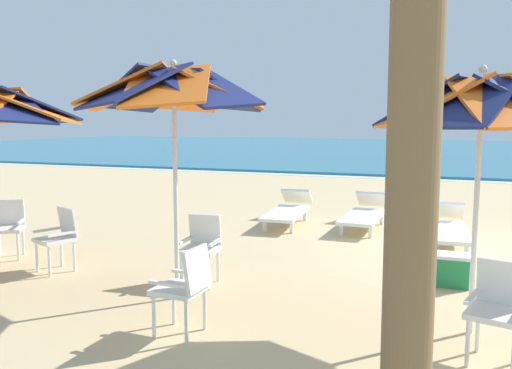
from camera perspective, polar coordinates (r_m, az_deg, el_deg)
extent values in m
plane|color=#D3B784|center=(8.41, 22.75, -7.70)|extent=(80.00, 80.00, 0.00)
cube|color=teal|center=(37.43, 21.16, 3.44)|extent=(80.00, 36.00, 0.10)
cube|color=white|center=(19.19, 21.59, 0.36)|extent=(80.00, 0.70, 0.01)
cylinder|color=silver|center=(5.43, 22.55, -4.42)|extent=(0.05, 0.05, 2.06)
cube|color=navy|center=(5.79, 24.79, 7.95)|extent=(1.04, 1.10, 0.49)
cube|color=orange|center=(5.78, 21.12, 8.12)|extent=(1.04, 1.09, 0.49)
cube|color=navy|center=(5.52, 18.42, 8.31)|extent=(1.10, 1.04, 0.49)
cube|color=orange|center=(5.16, 18.26, 8.43)|extent=(1.09, 1.04, 0.49)
cube|color=navy|center=(4.89, 21.20, 8.41)|extent=(1.04, 1.10, 0.49)
cube|color=orange|center=(4.91, 25.54, 8.20)|extent=(1.04, 1.09, 0.49)
sphere|color=silver|center=(5.36, 23.30, 11.33)|extent=(0.08, 0.08, 0.08)
cube|color=white|center=(4.96, 24.49, -12.62)|extent=(0.54, 0.54, 0.05)
cube|color=white|center=(5.08, 25.06, -9.53)|extent=(0.43, 0.20, 0.40)
cube|color=white|center=(4.97, 22.25, -11.16)|extent=(0.14, 0.39, 0.03)
cylinder|color=white|center=(4.92, 21.85, -15.58)|extent=(0.04, 0.04, 0.41)
cylinder|color=white|center=(5.24, 22.80, -14.21)|extent=(0.04, 0.04, 0.41)
cylinder|color=silver|center=(6.06, -8.65, -1.84)|extent=(0.05, 0.05, 2.26)
cube|color=orange|center=(5.96, -3.85, 10.30)|extent=(1.18, 1.14, 0.51)
cube|color=navy|center=(6.33, -5.13, 10.09)|extent=(1.12, 1.22, 0.51)
cube|color=orange|center=(6.51, -8.33, 9.96)|extent=(1.14, 1.18, 0.51)
cube|color=navy|center=(6.41, -11.78, 9.93)|extent=(1.22, 1.12, 0.51)
cube|color=orange|center=(6.08, -13.80, 10.05)|extent=(1.18, 1.14, 0.51)
cube|color=navy|center=(5.69, -13.05, 10.29)|extent=(1.12, 1.22, 0.51)
cube|color=orange|center=(5.49, -9.54, 10.51)|extent=(1.14, 1.18, 0.51)
cube|color=navy|center=(5.60, -5.55, 10.50)|extent=(1.22, 1.12, 0.51)
sphere|color=silver|center=(6.02, -8.93, 12.82)|extent=(0.08, 0.08, 0.08)
cube|color=white|center=(6.67, -6.08, -7.05)|extent=(0.48, 0.48, 0.05)
cube|color=white|center=(6.80, -5.50, -4.83)|extent=(0.43, 0.14, 0.40)
cube|color=white|center=(6.57, -4.45, -6.25)|extent=(0.08, 0.40, 0.03)
cube|color=white|center=(6.72, -7.69, -6.01)|extent=(0.08, 0.40, 0.03)
cylinder|color=white|center=(6.51, -5.15, -9.51)|extent=(0.04, 0.04, 0.41)
cylinder|color=white|center=(6.64, -8.04, -9.23)|extent=(0.04, 0.04, 0.41)
cylinder|color=white|center=(6.83, -4.12, -8.71)|extent=(0.04, 0.04, 0.41)
cylinder|color=white|center=(6.95, -6.90, -8.47)|extent=(0.04, 0.04, 0.41)
cube|color=white|center=(5.21, -8.28, -11.13)|extent=(0.46, 0.46, 0.05)
cube|color=white|center=(5.05, -6.36, -9.02)|extent=(0.11, 0.42, 0.40)
cube|color=white|center=(5.01, -9.50, -10.55)|extent=(0.40, 0.06, 0.03)
cube|color=white|center=(5.34, -7.18, -9.41)|extent=(0.40, 0.06, 0.03)
cylinder|color=white|center=(5.24, -10.96, -13.78)|extent=(0.04, 0.04, 0.41)
cylinder|color=white|center=(5.51, -8.87, -12.65)|extent=(0.04, 0.04, 0.41)
cylinder|color=white|center=(5.06, -7.53, -14.46)|extent=(0.04, 0.04, 0.41)
cylinder|color=white|center=(5.35, -5.57, -13.24)|extent=(0.04, 0.04, 0.41)
cube|color=orange|center=(7.82, -23.24, 7.78)|extent=(1.43, 1.32, 0.51)
cube|color=navy|center=(8.28, -23.32, 7.70)|extent=(1.33, 1.39, 0.51)
cube|color=orange|center=(8.60, -25.55, 7.54)|extent=(1.32, 1.43, 0.51)
cube|color=navy|center=(7.49, -25.69, 7.72)|extent=(1.39, 1.33, 0.51)
cube|color=white|center=(8.69, -25.25, -4.39)|extent=(0.61, 0.61, 0.05)
cube|color=white|center=(8.85, -25.03, -2.71)|extent=(0.40, 0.30, 0.40)
cube|color=white|center=(8.63, -24.00, -3.66)|extent=(0.25, 0.36, 0.03)
cylinder|color=white|center=(8.53, -24.28, -6.14)|extent=(0.04, 0.04, 0.41)
cylinder|color=white|center=(8.87, -23.80, -5.63)|extent=(0.04, 0.04, 0.41)
cylinder|color=white|center=(9.10, -25.93, -5.43)|extent=(0.04, 0.04, 0.41)
cube|color=white|center=(7.69, -20.88, -5.60)|extent=(0.57, 0.57, 0.05)
cube|color=white|center=(7.73, -19.63, -3.77)|extent=(0.42, 0.24, 0.40)
cube|color=white|center=(7.49, -20.22, -5.03)|extent=(0.18, 0.38, 0.03)
cube|color=white|center=(7.84, -21.58, -4.57)|extent=(0.18, 0.38, 0.03)
cylinder|color=white|center=(7.51, -21.39, -7.73)|extent=(0.04, 0.04, 0.41)
cylinder|color=white|center=(7.82, -22.56, -7.21)|extent=(0.04, 0.04, 0.41)
cylinder|color=white|center=(7.67, -19.02, -7.34)|extent=(0.04, 0.04, 0.41)
cylinder|color=white|center=(7.97, -20.25, -6.85)|extent=(0.04, 0.04, 0.41)
cube|color=white|center=(9.13, 19.93, -4.83)|extent=(0.71, 1.73, 0.06)
cube|color=white|center=(10.14, 19.79, -2.60)|extent=(0.63, 0.51, 0.36)
cube|color=white|center=(8.56, 21.75, -6.65)|extent=(0.06, 0.06, 0.22)
cube|color=white|center=(8.53, 18.30, -6.54)|extent=(0.06, 0.06, 0.22)
cube|color=white|center=(9.80, 21.28, -4.94)|extent=(0.06, 0.06, 0.22)
cube|color=white|center=(9.78, 18.28, -4.83)|extent=(0.06, 0.06, 0.22)
cube|color=white|center=(10.11, 11.43, -3.43)|extent=(0.68, 1.71, 0.06)
cube|color=white|center=(11.10, 12.44, -1.55)|extent=(0.62, 0.49, 0.36)
cube|color=white|center=(9.47, 12.23, -5.01)|extent=(0.06, 0.06, 0.22)
cube|color=white|center=(9.57, 9.20, -4.82)|extent=(0.06, 0.06, 0.22)
cube|color=white|center=(10.71, 13.38, -3.66)|extent=(0.06, 0.06, 0.22)
cube|color=white|center=(10.79, 10.69, -3.51)|extent=(0.06, 0.06, 0.22)
cube|color=white|center=(10.30, 3.24, -3.11)|extent=(0.77, 1.74, 0.06)
cube|color=white|center=(11.29, 4.45, -1.27)|extent=(0.64, 0.52, 0.36)
cube|color=white|center=(9.66, 3.86, -4.64)|extent=(0.06, 0.06, 0.22)
cube|color=white|center=(9.78, 0.92, -4.48)|extent=(0.06, 0.06, 0.22)
cube|color=white|center=(10.88, 5.30, -3.33)|extent=(0.06, 0.06, 0.22)
cube|color=white|center=(10.99, 2.68, -3.21)|extent=(0.06, 0.06, 0.22)
cube|color=#238C4C|center=(7.09, 20.05, -8.76)|extent=(0.48, 0.32, 0.36)
cube|color=white|center=(7.04, 20.11, -7.19)|extent=(0.50, 0.34, 0.04)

